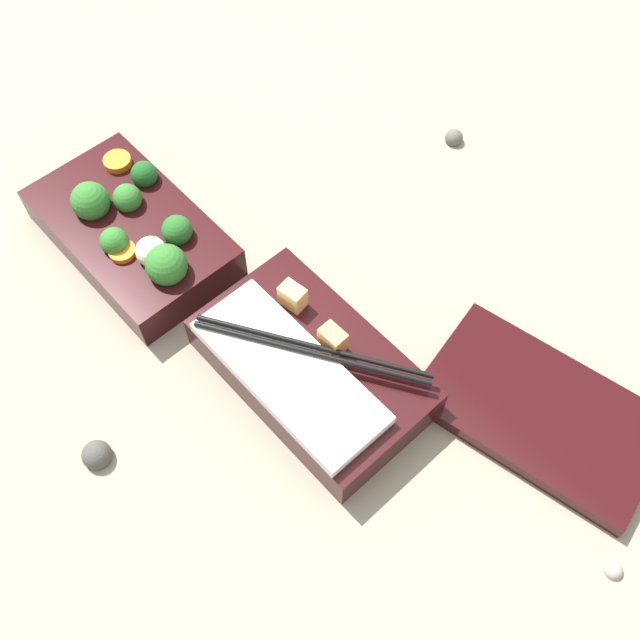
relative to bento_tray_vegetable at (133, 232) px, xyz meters
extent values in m
plane|color=gray|center=(0.11, 0.01, -0.03)|extent=(3.00, 3.00, 0.00)
cube|color=black|center=(0.00, 0.00, -0.01)|extent=(0.22, 0.13, 0.04)
sphere|color=#2D7028|center=(-0.02, 0.01, 0.02)|extent=(0.03, 0.03, 0.03)
sphere|color=#19511E|center=(-0.04, 0.05, 0.02)|extent=(0.03, 0.03, 0.03)
sphere|color=#236023|center=(0.05, 0.03, 0.02)|extent=(0.03, 0.03, 0.03)
sphere|color=#2D7028|center=(-0.04, -0.02, 0.03)|extent=(0.04, 0.04, 0.04)
sphere|color=#2D7028|center=(0.07, -0.01, 0.03)|extent=(0.04, 0.04, 0.04)
sphere|color=#2D7028|center=(0.02, -0.03, 0.02)|extent=(0.03, 0.03, 0.03)
cylinder|color=orange|center=(-0.07, 0.04, 0.02)|extent=(0.04, 0.04, 0.01)
cylinder|color=orange|center=(0.03, -0.03, 0.02)|extent=(0.03, 0.03, 0.01)
sphere|color=beige|center=(0.05, -0.01, 0.02)|extent=(0.03, 0.03, 0.03)
cube|color=black|center=(0.24, 0.03, -0.01)|extent=(0.22, 0.13, 0.04)
cube|color=white|center=(0.24, 0.01, 0.02)|extent=(0.19, 0.07, 0.01)
cube|color=#EAB266|center=(0.18, 0.06, 0.03)|extent=(0.03, 0.02, 0.02)
cube|color=#F4A356|center=(0.24, 0.06, 0.03)|extent=(0.02, 0.02, 0.02)
cylinder|color=black|center=(0.24, 0.03, 0.03)|extent=(0.19, 0.12, 0.01)
cylinder|color=black|center=(0.24, 0.04, 0.03)|extent=(0.19, 0.12, 0.01)
cube|color=black|center=(0.41, 0.16, -0.02)|extent=(0.23, 0.17, 0.02)
sphere|color=#474442|center=(0.17, -0.16, -0.02)|extent=(0.03, 0.03, 0.03)
sphere|color=gray|center=(0.54, 0.10, -0.02)|extent=(0.02, 0.02, 0.02)
sphere|color=#595651|center=(0.12, 0.36, -0.02)|extent=(0.02, 0.02, 0.02)
camera|label=1|loc=(0.48, -0.18, 0.61)|focal=42.00mm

